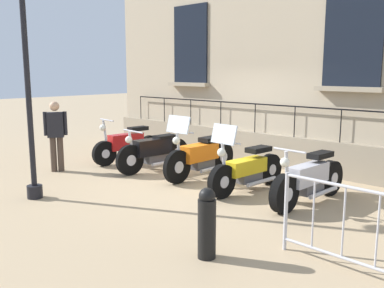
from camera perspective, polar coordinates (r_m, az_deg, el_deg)
The scene contains 11 objects.
ground_plane at distance 9.40m, azimuth 1.87°, elevation -4.47°, with size 60.00×60.00×0.00m, color tan.
building_facade at distance 11.01m, azimuth 10.20°, elevation 17.45°, with size 0.82×10.59×7.86m.
motorcycle_red at distance 10.94m, azimuth -8.77°, elevation -0.20°, with size 2.01×0.61×1.16m.
motorcycle_black at distance 9.91m, azimuth -5.22°, elevation -1.00°, with size 2.06×0.73×1.02m.
motorcycle_orange at distance 9.23m, azimuth 1.12°, elevation -1.67°, with size 2.17×0.75×1.42m.
motorcycle_yellow at distance 8.27m, azimuth 7.48°, elevation -3.49°, with size 2.10×0.68×1.38m.
motorcycle_silver at distance 7.73m, azimuth 15.65°, elevation -4.78°, with size 2.19×0.61×1.07m.
lamppost at distance 8.13m, azimuth -22.05°, elevation 16.57°, with size 0.37×1.07×4.65m.
crowd_barrier at distance 5.22m, azimuth 21.90°, elevation -10.65°, with size 0.14×2.02×1.05m.
bollard at distance 5.33m, azimuth 2.03°, elevation -10.70°, with size 0.23×0.23×0.91m.
pedestrian_standing at distance 10.23m, azimuth -18.05°, elevation 1.52°, with size 0.45×0.38×1.65m.
Camera 1 is at (6.84, 6.02, 2.33)m, focal length 39.18 mm.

